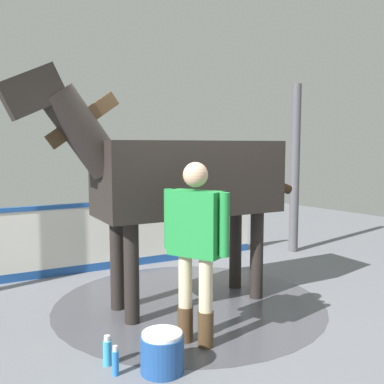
{
  "coord_description": "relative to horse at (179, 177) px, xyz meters",
  "views": [
    {
      "loc": [
        2.9,
        3.91,
        1.88
      ],
      "look_at": [
        0.18,
        0.23,
        1.39
      ],
      "focal_mm": 41.45,
      "sensor_mm": 36.0,
      "label": 1
    }
  ],
  "objects": [
    {
      "name": "ground_plane",
      "position": [
        -0.01,
        0.25,
        -1.52
      ],
      "size": [
        16.0,
        16.0,
        0.02
      ],
      "primitive_type": "cube",
      "color": "slate"
    },
    {
      "name": "wet_patch",
      "position": [
        -0.14,
        0.02,
        -1.51
      ],
      "size": [
        3.19,
        3.19,
        0.0
      ],
      "primitive_type": "cylinder",
      "color": "#4C4C54",
      "rests_on": "ground"
    },
    {
      "name": "barrier_wall",
      "position": [
        -0.4,
        -1.84,
        -1.04
      ],
      "size": [
        4.32,
        0.7,
        1.03
      ],
      "color": "silver",
      "rests_on": "ground"
    },
    {
      "name": "roof_post_far",
      "position": [
        -3.15,
        -0.98,
        -0.05
      ],
      "size": [
        0.16,
        0.16,
        2.92
      ],
      "primitive_type": "cylinder",
      "color": "#4C4C51",
      "rests_on": "ground"
    },
    {
      "name": "horse",
      "position": [
        0.0,
        0.0,
        0.0
      ],
      "size": [
        3.54,
        1.13,
        2.66
      ],
      "rotation": [
        0.0,
        0.0,
        -0.14
      ],
      "color": "black",
      "rests_on": "ground"
    },
    {
      "name": "handler",
      "position": [
        0.46,
        0.94,
        -0.51
      ],
      "size": [
        0.39,
        0.65,
        1.72
      ],
      "rotation": [
        0.0,
        0.0,
        3.52
      ],
      "color": "#47331E",
      "rests_on": "ground"
    },
    {
      "name": "wash_bucket",
      "position": [
        1.0,
        1.18,
        -1.35
      ],
      "size": [
        0.37,
        0.37,
        0.34
      ],
      "color": "#1E478C",
      "rests_on": "ground"
    },
    {
      "name": "bottle_shampoo",
      "position": [
        1.31,
        0.81,
        -1.39
      ],
      "size": [
        0.07,
        0.07,
        0.26
      ],
      "color": "#3399CC",
      "rests_on": "ground"
    },
    {
      "name": "bottle_spray",
      "position": [
        1.34,
        1.01,
        -1.4
      ],
      "size": [
        0.06,
        0.06,
        0.25
      ],
      "color": "blue",
      "rests_on": "ground"
    }
  ]
}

